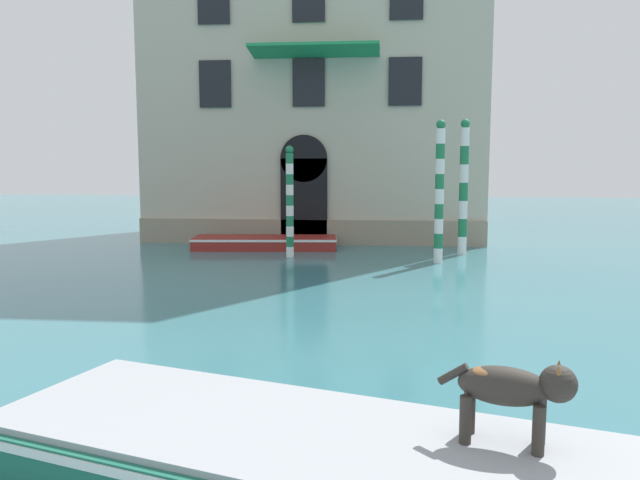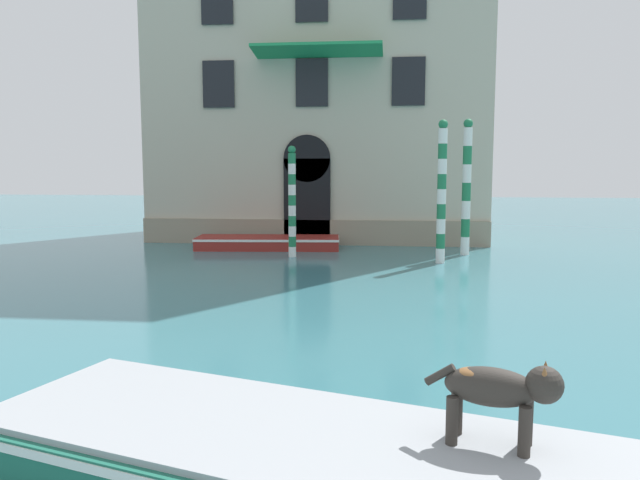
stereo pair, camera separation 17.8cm
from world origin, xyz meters
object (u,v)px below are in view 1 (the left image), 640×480
(boat_foreground, at_px, (317,461))
(mooring_pole_0, at_px, (439,191))
(mooring_pole_1, at_px, (290,201))
(dog_on_deck, at_px, (514,389))
(boat_moored_near_palazzo, at_px, (265,242))
(mooring_pole_2, at_px, (464,187))

(boat_foreground, bearing_deg, mooring_pole_0, 97.37)
(mooring_pole_0, bearing_deg, mooring_pole_1, 170.58)
(dog_on_deck, xyz_separation_m, boat_moored_near_palazzo, (-5.07, 15.96, -0.82))
(mooring_pole_0, bearing_deg, mooring_pole_2, 63.61)
(dog_on_deck, distance_m, mooring_pole_0, 13.48)
(boat_foreground, xyz_separation_m, mooring_pole_0, (2.19, 13.34, 1.80))
(dog_on_deck, distance_m, mooring_pole_2, 15.41)
(boat_moored_near_palazzo, relative_size, mooring_pole_1, 1.45)
(boat_foreground, distance_m, dog_on_deck, 1.78)
(dog_on_deck, height_order, boat_moored_near_palazzo, dog_on_deck)
(boat_moored_near_palazzo, xyz_separation_m, mooring_pole_2, (6.58, -0.67, 1.95))
(boat_foreground, xyz_separation_m, dog_on_deck, (1.62, -0.09, 0.74))
(boat_foreground, distance_m, mooring_pole_2, 15.64)
(boat_moored_near_palazzo, height_order, mooring_pole_0, mooring_pole_0)
(mooring_pole_1, distance_m, mooring_pole_2, 5.58)
(mooring_pole_1, bearing_deg, boat_foreground, -80.62)
(dog_on_deck, height_order, mooring_pole_1, mooring_pole_1)
(mooring_pole_1, xyz_separation_m, mooring_pole_2, (5.45, 1.12, 0.43))
(dog_on_deck, relative_size, mooring_pole_0, 0.26)
(mooring_pole_0, relative_size, mooring_pole_1, 1.20)
(dog_on_deck, xyz_separation_m, mooring_pole_1, (-3.94, 14.18, 0.71))
(dog_on_deck, height_order, mooring_pole_0, mooring_pole_0)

